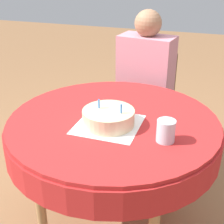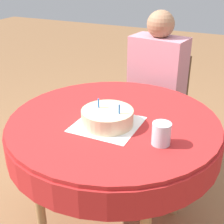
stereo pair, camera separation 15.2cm
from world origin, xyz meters
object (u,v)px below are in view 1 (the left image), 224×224
(person, at_px, (144,81))
(birthday_cake, at_px, (109,117))
(drinking_glass, at_px, (166,131))
(chair, at_px, (147,106))

(person, xyz_separation_m, birthday_cake, (0.01, -0.79, 0.09))
(person, distance_m, drinking_glass, 0.90)
(person, height_order, drinking_glass, person)
(drinking_glass, bearing_deg, birthday_cake, 167.92)
(birthday_cake, height_order, drinking_glass, birthday_cake)
(chair, relative_size, birthday_cake, 3.47)
(chair, relative_size, drinking_glass, 8.69)
(drinking_glass, bearing_deg, person, 109.22)
(chair, distance_m, person, 0.25)
(chair, xyz_separation_m, birthday_cake, (0.00, -0.87, 0.32))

